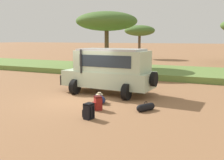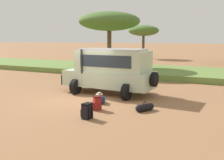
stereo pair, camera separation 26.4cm
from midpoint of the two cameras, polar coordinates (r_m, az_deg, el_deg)
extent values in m
plane|color=#936642|center=(12.85, -8.09, -4.45)|extent=(320.00, 320.00, 0.00)
cube|color=olive|center=(22.68, 7.40, 1.96)|extent=(120.00, 7.00, 0.44)
cube|color=#B2C6A8|center=(14.23, -1.36, 0.31)|extent=(4.96, 2.05, 0.84)
cube|color=#B2C6A8|center=(14.00, -0.48, 4.17)|extent=(3.87, 1.90, 1.10)
cube|color=#232D38|center=(14.77, -5.74, 4.18)|extent=(0.11, 1.56, 0.77)
cube|color=#232D38|center=(13.21, -2.30, 4.09)|extent=(2.94, 0.13, 0.60)
cube|color=#232D38|center=(14.80, 1.15, 4.62)|extent=(2.94, 0.13, 0.60)
cube|color=#B7B7B7|center=(13.99, -0.66, 6.63)|extent=(3.48, 1.81, 0.10)
cube|color=black|center=(15.64, -9.67, 0.34)|extent=(0.21, 1.62, 0.56)
cylinder|color=black|center=(13.87, -7.32, 4.05)|extent=(0.10, 0.10, 1.25)
cylinder|color=black|center=(14.29, -8.58, -1.46)|extent=(0.30, 0.81, 0.80)
cylinder|color=black|center=(15.88, -4.51, -0.34)|extent=(0.30, 0.81, 0.80)
cylinder|color=black|center=(12.79, 2.56, -2.60)|extent=(0.30, 0.81, 0.80)
cylinder|color=black|center=(14.54, 5.74, -1.22)|extent=(0.30, 0.81, 0.80)
cylinder|color=black|center=(13.19, 8.57, 0.18)|extent=(0.24, 0.74, 0.74)
cube|color=black|center=(9.88, -5.83, -6.93)|extent=(0.32, 0.41, 0.53)
cube|color=black|center=(10.00, -6.60, -7.13)|extent=(0.12, 0.29, 0.29)
cube|color=black|center=(9.80, -5.86, -5.26)|extent=(0.33, 0.39, 0.07)
cylinder|color=black|center=(9.72, -5.44, -7.18)|extent=(0.04, 0.04, 0.45)
cylinder|color=black|center=(9.85, -4.82, -6.96)|extent=(0.04, 0.04, 0.45)
cube|color=maroon|center=(11.04, -3.76, -5.19)|extent=(0.42, 0.42, 0.53)
cube|color=maroon|center=(11.01, -4.63, -5.60)|extent=(0.23, 0.23, 0.29)
cube|color=#4D100E|center=(10.97, -3.78, -3.69)|extent=(0.42, 0.42, 0.07)
cylinder|color=#4D100E|center=(11.01, -2.88, -5.22)|extent=(0.04, 0.04, 0.45)
cylinder|color=#4D100E|center=(11.15, -3.12, -5.04)|extent=(0.04, 0.04, 0.45)
cylinder|color=navy|center=(12.29, -3.26, -4.12)|extent=(0.66, 0.67, 0.37)
sphere|color=navy|center=(12.56, -3.59, -3.83)|extent=(0.36, 0.36, 0.36)
sphere|color=navy|center=(12.02, -2.92, -4.42)|extent=(0.36, 0.36, 0.36)
torus|color=#121834|center=(12.25, -3.27, -3.19)|extent=(0.13, 0.14, 0.16)
cylinder|color=beige|center=(12.34, -3.39, -3.14)|extent=(0.34, 0.34, 0.02)
cylinder|color=beige|center=(12.33, -3.39, -2.92)|extent=(0.17, 0.17, 0.09)
cylinder|color=black|center=(11.00, 6.66, -5.91)|extent=(0.57, 0.70, 0.30)
sphere|color=black|center=(11.21, 7.86, -5.65)|extent=(0.30, 0.30, 0.30)
sphere|color=black|center=(10.79, 5.41, -6.18)|extent=(0.30, 0.30, 0.30)
torus|color=black|center=(10.95, 6.68, -5.05)|extent=(0.10, 0.16, 0.16)
cylinder|color=brown|center=(40.09, 5.77, 7.19)|extent=(0.39, 0.39, 3.48)
ellipsoid|color=#476B2D|center=(40.09, 5.83, 10.66)|extent=(4.62, 3.96, 1.60)
cylinder|color=brown|center=(23.54, -1.49, 6.35)|extent=(0.38, 0.38, 3.77)
ellipsoid|color=#476B2D|center=(23.57, -1.51, 12.66)|extent=(5.43, 5.27, 1.67)
camera|label=1|loc=(0.13, -90.60, -0.10)|focal=42.00mm
camera|label=2|loc=(0.13, 89.40, 0.10)|focal=42.00mm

